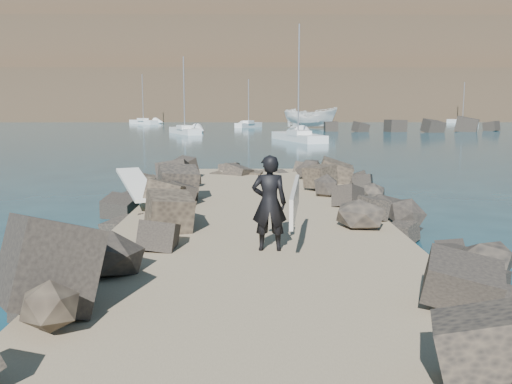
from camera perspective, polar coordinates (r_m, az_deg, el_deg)
ground at (r=12.38m, az=-0.05°, el=-6.17°), size 800.00×800.00×0.00m
jetty at (r=10.38m, az=0.06°, el=-7.41°), size 6.00×26.00×0.60m
riprap_left at (r=11.16m, az=-15.11°, el=-5.50°), size 2.60×22.00×1.00m
riprap_right at (r=11.22m, az=15.08°, el=-5.42°), size 2.60×22.00×1.00m
headland at (r=172.74m, az=2.81°, el=13.02°), size 360.00×140.00×32.00m
surfboard_resting at (r=14.99m, az=-11.81°, el=0.34°), size 1.53×2.50×0.08m
boat_imported at (r=77.98m, az=5.48°, el=7.41°), size 7.55×4.03×2.77m
surfer_with_board at (r=10.11m, az=1.70°, el=-1.08°), size 0.94×2.12×1.71m
sailboat_b at (r=79.49m, az=-0.74°, el=6.73°), size 3.82×5.26×6.71m
sailboat_e at (r=94.55m, az=-11.20°, el=6.89°), size 5.45×6.00×8.07m
sailboat_a at (r=62.41m, az=-7.15°, el=6.10°), size 4.19×6.94×8.35m
sailboat_f at (r=102.45m, az=19.96°, el=6.66°), size 3.87×5.55×6.98m
sailboat_c at (r=50.20m, az=4.24°, el=5.50°), size 4.36×8.68×10.11m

